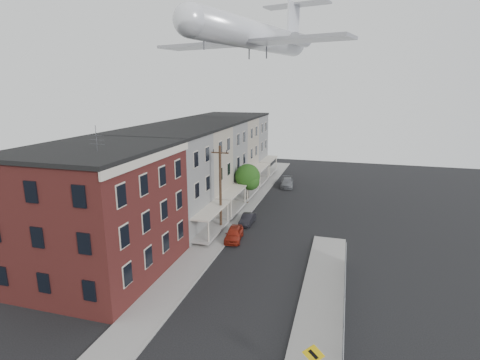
# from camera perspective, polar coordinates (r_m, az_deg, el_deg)

# --- Properties ---
(ground) EXTENTS (120.00, 120.00, 0.00)m
(ground) POSITION_cam_1_polar(r_m,az_deg,el_deg) (23.17, -4.33, -25.31)
(ground) COLOR black
(ground) RESTS_ON ground
(sidewalk_left) EXTENTS (3.00, 62.00, 0.12)m
(sidewalk_left) POSITION_cam_1_polar(r_m,az_deg,el_deg) (44.90, -0.31, -4.98)
(sidewalk_left) COLOR gray
(sidewalk_left) RESTS_ON ground
(sidewalk_right) EXTENTS (3.00, 26.00, 0.12)m
(sidewalk_right) POSITION_cam_1_polar(r_m,az_deg,el_deg) (27.04, 12.11, -19.03)
(sidewalk_right) COLOR gray
(sidewalk_right) RESTS_ON ground
(curb_left) EXTENTS (0.15, 62.00, 0.14)m
(curb_left) POSITION_cam_1_polar(r_m,az_deg,el_deg) (44.53, 1.49, -5.13)
(curb_left) COLOR gray
(curb_left) RESTS_ON ground
(curb_right) EXTENTS (0.15, 26.00, 0.14)m
(curb_right) POSITION_cam_1_polar(r_m,az_deg,el_deg) (27.12, 8.89, -18.74)
(curb_right) COLOR gray
(curb_right) RESTS_ON ground
(corner_building) EXTENTS (10.31, 12.30, 12.15)m
(corner_building) POSITION_cam_1_polar(r_m,az_deg,el_deg) (31.53, -20.83, -4.49)
(corner_building) COLOR #391512
(corner_building) RESTS_ON ground
(row_house_a) EXTENTS (11.98, 7.00, 10.30)m
(row_house_a) POSITION_cam_1_polar(r_m,az_deg,el_deg) (39.18, -12.56, -0.43)
(row_house_a) COLOR slate
(row_house_a) RESTS_ON ground
(row_house_b) EXTENTS (11.98, 7.00, 10.30)m
(row_house_b) POSITION_cam_1_polar(r_m,az_deg,el_deg) (45.27, -8.37, 1.69)
(row_house_b) COLOR #6F6858
(row_house_b) RESTS_ON ground
(row_house_c) EXTENTS (11.98, 7.00, 10.30)m
(row_house_c) POSITION_cam_1_polar(r_m,az_deg,el_deg) (51.59, -5.19, 3.29)
(row_house_c) COLOR slate
(row_house_c) RESTS_ON ground
(row_house_d) EXTENTS (11.98, 7.00, 10.30)m
(row_house_d) POSITION_cam_1_polar(r_m,az_deg,el_deg) (58.07, -2.70, 4.54)
(row_house_d) COLOR #6F6858
(row_house_d) RESTS_ON ground
(row_house_e) EXTENTS (11.98, 7.00, 10.30)m
(row_house_e) POSITION_cam_1_polar(r_m,az_deg,el_deg) (64.65, -0.70, 5.52)
(row_house_e) COLOR slate
(row_house_e) RESTS_ON ground
(chainlink_fence) EXTENTS (0.06, 18.06, 1.90)m
(chainlink_fence) POSITION_cam_1_polar(r_m,az_deg,el_deg) (25.68, 15.57, -18.72)
(chainlink_fence) COLOR gray
(chainlink_fence) RESTS_ON ground
(utility_pole) EXTENTS (1.80, 0.26, 9.00)m
(utility_pole) POSITION_cam_1_polar(r_m,az_deg,el_deg) (38.10, -3.00, -1.22)
(utility_pole) COLOR black
(utility_pole) RESTS_ON ground
(street_tree) EXTENTS (3.22, 3.20, 5.20)m
(street_tree) POSITION_cam_1_polar(r_m,az_deg,el_deg) (47.52, 1.28, 0.35)
(street_tree) COLOR black
(street_tree) RESTS_ON ground
(car_near) EXTENTS (2.00, 3.97, 1.30)m
(car_near) POSITION_cam_1_polar(r_m,az_deg,el_deg) (37.10, -0.93, -8.20)
(car_near) COLOR maroon
(car_near) RESTS_ON ground
(car_mid) EXTENTS (1.21, 3.41, 1.12)m
(car_mid) POSITION_cam_1_polar(r_m,az_deg,el_deg) (41.25, 1.14, -5.99)
(car_mid) COLOR black
(car_mid) RESTS_ON ground
(car_far) EXTENTS (2.34, 4.64, 1.29)m
(car_far) POSITION_cam_1_polar(r_m,az_deg,el_deg) (56.81, 7.18, -0.39)
(car_far) COLOR slate
(car_far) RESTS_ON ground
(airplane) EXTENTS (24.27, 27.76, 8.00)m
(airplane) POSITION_cam_1_polar(r_m,az_deg,el_deg) (47.77, 2.52, 21.14)
(airplane) COLOR white
(airplane) RESTS_ON ground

